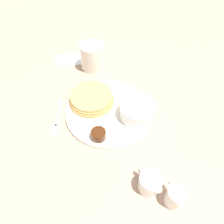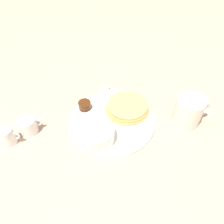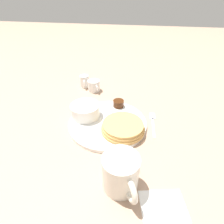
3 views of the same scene
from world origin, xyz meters
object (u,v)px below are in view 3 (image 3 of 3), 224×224
Objects in this scene: plate at (108,123)px; fork at (153,121)px; coffee_mug at (121,173)px; creamer_pitcher_far at (84,81)px; creamer_pitcher_near at (94,86)px; bowl at (85,110)px.

plate reaches higher than fork.
coffee_mug reaches higher than creamer_pitcher_far.
creamer_pitcher_near reaches higher than plate.
fork is at bearing -174.78° from bowl.
bowl is 1.65× the size of creamer_pitcher_far.
coffee_mug is at bearing 116.11° from creamer_pitcher_far.
creamer_pitcher_far is (0.08, -0.24, -0.01)m from bowl.
creamer_pitcher_near is at bearing -64.75° from plate.
bowl reaches higher than creamer_pitcher_near.
plate is at bearing 166.98° from bowl.
creamer_pitcher_near is at bearing -35.49° from fork.
creamer_pitcher_near is at bearing -83.27° from bowl.
creamer_pitcher_near is 0.33m from fork.
coffee_mug reaches higher than fork.
bowl is at bearing -56.80° from coffee_mug.
bowl is at bearing -13.02° from plate.
creamer_pitcher_near is 0.06m from creamer_pitcher_far.
bowl is at bearing 5.22° from fork.
plate is 0.31m from creamer_pitcher_far.
creamer_pitcher_far reaches higher than plate.
coffee_mug reaches higher than bowl.
coffee_mug is 0.28m from fork.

